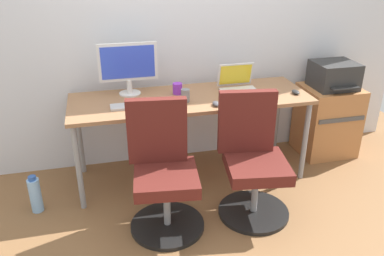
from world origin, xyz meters
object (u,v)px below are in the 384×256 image
at_px(side_cabinet, 327,120).
at_px(water_bottle_on_floor, 35,195).
at_px(desktop_monitor, 128,65).
at_px(office_chair_right, 253,162).
at_px(printer, 334,75).
at_px(open_laptop, 238,85).
at_px(coffee_mug, 177,89).
at_px(office_chair_left, 163,173).

xyz_separation_m(side_cabinet, water_bottle_on_floor, (-2.67, -0.36, -0.19)).
relative_size(side_cabinet, desktop_monitor, 1.40).
distance_m(office_chair_right, desktop_monitor, 1.27).
distance_m(side_cabinet, printer, 0.45).
bearing_deg(open_laptop, coffee_mug, 174.96).
distance_m(printer, water_bottle_on_floor, 2.77).
bearing_deg(side_cabinet, office_chair_left, -157.10).
relative_size(printer, coffee_mug, 4.35).
bearing_deg(printer, office_chair_left, -157.13).
bearing_deg(side_cabinet, office_chair_right, -145.41).
height_order(water_bottle_on_floor, coffee_mug, coffee_mug).
bearing_deg(open_laptop, desktop_monitor, 171.60).
bearing_deg(coffee_mug, side_cabinet, 0.83).
xyz_separation_m(side_cabinet, coffee_mug, (-1.48, -0.02, 0.45)).
height_order(office_chair_right, printer, office_chair_right).
relative_size(office_chair_right, printer, 2.35).
height_order(office_chair_left, desktop_monitor, desktop_monitor).
relative_size(side_cabinet, open_laptop, 2.16).
bearing_deg(open_laptop, office_chair_left, -139.40).
xyz_separation_m(office_chair_left, desktop_monitor, (-0.13, 0.80, 0.57)).
height_order(side_cabinet, water_bottle_on_floor, side_cabinet).
xyz_separation_m(side_cabinet, printer, (0.00, -0.00, 0.45)).
height_order(desktop_monitor, open_laptop, desktop_monitor).
bearing_deg(office_chair_right, office_chair_left, 179.98).
height_order(office_chair_right, desktop_monitor, desktop_monitor).
bearing_deg(side_cabinet, desktop_monitor, 177.94).
bearing_deg(office_chair_left, printer, 22.87).
bearing_deg(side_cabinet, open_laptop, -175.98).
bearing_deg(open_laptop, printer, 3.96).
distance_m(desktop_monitor, open_laptop, 0.94).
height_order(printer, desktop_monitor, desktop_monitor).
xyz_separation_m(printer, desktop_monitor, (-1.87, 0.07, 0.20)).
relative_size(printer, water_bottle_on_floor, 1.29).
relative_size(side_cabinet, water_bottle_on_floor, 2.16).
relative_size(office_chair_left, desktop_monitor, 1.96).
bearing_deg(office_chair_left, coffee_mug, 70.21).
height_order(office_chair_left, side_cabinet, office_chair_left).
bearing_deg(office_chair_right, water_bottle_on_floor, 167.08).
xyz_separation_m(office_chair_right, coffee_mug, (-0.42, 0.71, 0.37)).
height_order(office_chair_left, office_chair_right, same).
distance_m(side_cabinet, open_laptop, 1.06).
distance_m(office_chair_right, water_bottle_on_floor, 1.67).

